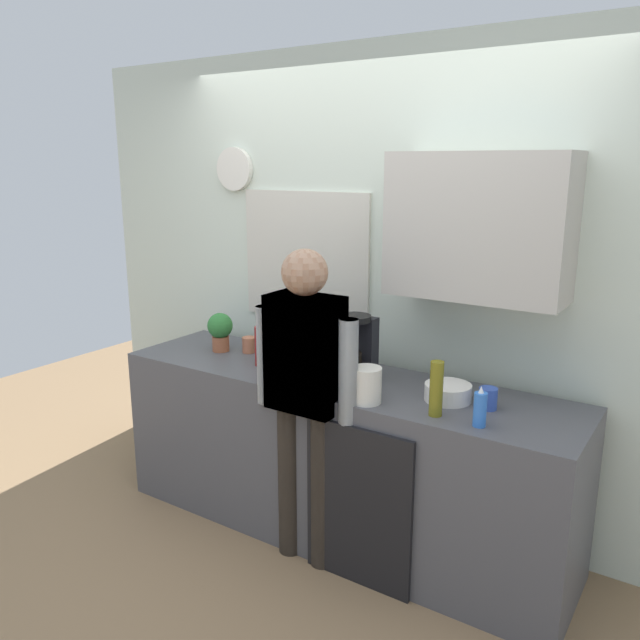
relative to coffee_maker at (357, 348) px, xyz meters
The scene contains 17 objects.
ground_plane 1.11m from the coffee_maker, 99.46° to the right, with size 8.00×8.00×0.00m, color #8C6D4C.
kitchen_counter 0.60m from the coffee_maker, 127.36° to the right, with size 2.51×0.64×0.89m, color #4C4C51.
dishwasher_panel 0.80m from the coffee_maker, 58.45° to the right, with size 0.56×0.02×0.80m, color black.
back_wall_assembly 0.45m from the coffee_maker, 87.33° to the left, with size 4.11×0.42×2.60m.
coffee_maker is the anchor object (origin of this frame).
bottle_olive_oil 0.63m from the coffee_maker, 26.58° to the right, with size 0.06×0.06×0.25m, color olive.
bottle_red_vinegar 0.55m from the coffee_maker, 164.47° to the right, with size 0.06×0.06×0.22m, color maroon.
bottle_clear_soda 0.47m from the coffee_maker, behind, with size 0.09×0.09×0.28m, color #2D8C33.
bottle_amber_beer 0.64m from the coffee_maker, behind, with size 0.06×0.06×0.23m, color brown.
cup_blue_mug 0.75m from the coffee_maker, ahead, with size 0.08×0.08×0.10m, color #3351B2.
cup_terracotta_mug 0.74m from the coffee_maker, behind, with size 0.08×0.08×0.09m, color #B26647.
mixing_bowl 0.56m from the coffee_maker, ahead, with size 0.22×0.22×0.08m, color white.
potted_plant 0.90m from the coffee_maker, behind, with size 0.15×0.15×0.23m.
dish_soap 0.83m from the coffee_maker, 20.72° to the right, with size 0.06×0.06×0.18m.
storage_canister 0.40m from the coffee_maker, 53.21° to the right, with size 0.14×0.14×0.17m, color silver.
person_at_sink 0.40m from the coffee_maker, 99.46° to the right, with size 0.57×0.22×1.60m.
person_guest 0.40m from the coffee_maker, 99.46° to the right, with size 0.57×0.22×1.60m.
Camera 1 is at (1.65, -2.38, 1.99)m, focal length 35.75 mm.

